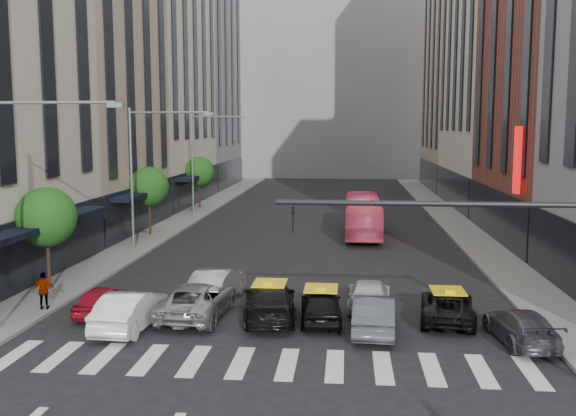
% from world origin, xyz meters
% --- Properties ---
extents(ground, '(160.00, 160.00, 0.00)m').
position_xyz_m(ground, '(0.00, 0.00, 0.00)').
color(ground, black).
rests_on(ground, ground).
extents(sidewalk_left, '(3.00, 96.00, 0.15)m').
position_xyz_m(sidewalk_left, '(-11.50, 30.00, 0.07)').
color(sidewalk_left, slate).
rests_on(sidewalk_left, ground).
extents(sidewalk_right, '(3.00, 96.00, 0.15)m').
position_xyz_m(sidewalk_right, '(11.50, 30.00, 0.07)').
color(sidewalk_right, slate).
rests_on(sidewalk_right, ground).
extents(building_left_b, '(8.00, 16.00, 24.00)m').
position_xyz_m(building_left_b, '(-17.00, 28.00, 12.00)').
color(building_left_b, tan).
rests_on(building_left_b, ground).
extents(building_left_c, '(8.00, 20.00, 36.00)m').
position_xyz_m(building_left_c, '(-17.00, 46.00, 18.00)').
color(building_left_c, beige).
rests_on(building_left_c, ground).
extents(building_left_d, '(8.00, 18.00, 30.00)m').
position_xyz_m(building_left_d, '(-17.00, 65.00, 15.00)').
color(building_left_d, gray).
rests_on(building_left_d, ground).
extents(building_right_b, '(8.00, 18.00, 26.00)m').
position_xyz_m(building_right_b, '(17.00, 27.00, 13.00)').
color(building_right_b, brown).
rests_on(building_right_b, ground).
extents(building_right_c, '(8.00, 20.00, 40.00)m').
position_xyz_m(building_right_c, '(17.00, 46.00, 20.00)').
color(building_right_c, beige).
rests_on(building_right_c, ground).
extents(building_right_d, '(8.00, 18.00, 28.00)m').
position_xyz_m(building_right_d, '(17.00, 65.00, 14.00)').
color(building_right_d, tan).
rests_on(building_right_d, ground).
extents(building_far, '(30.00, 10.00, 36.00)m').
position_xyz_m(building_far, '(0.00, 85.00, 18.00)').
color(building_far, gray).
rests_on(building_far, ground).
extents(tree_near, '(2.88, 2.88, 4.95)m').
position_xyz_m(tree_near, '(-11.80, 10.00, 3.65)').
color(tree_near, black).
rests_on(tree_near, sidewalk_left).
extents(tree_mid, '(2.88, 2.88, 4.95)m').
position_xyz_m(tree_mid, '(-11.80, 26.00, 3.65)').
color(tree_mid, black).
rests_on(tree_mid, sidewalk_left).
extents(tree_far, '(2.88, 2.88, 4.95)m').
position_xyz_m(tree_far, '(-11.80, 42.00, 3.65)').
color(tree_far, black).
rests_on(tree_far, sidewalk_left).
extents(streetlamp_near, '(5.38, 0.25, 9.00)m').
position_xyz_m(streetlamp_near, '(-10.04, 4.00, 5.90)').
color(streetlamp_near, gray).
rests_on(streetlamp_near, sidewalk_left).
extents(streetlamp_mid, '(5.38, 0.25, 9.00)m').
position_xyz_m(streetlamp_mid, '(-10.04, 20.00, 5.90)').
color(streetlamp_mid, gray).
rests_on(streetlamp_mid, sidewalk_left).
extents(streetlamp_far, '(5.38, 0.25, 9.00)m').
position_xyz_m(streetlamp_far, '(-10.04, 36.00, 5.90)').
color(streetlamp_far, gray).
rests_on(streetlamp_far, sidewalk_left).
extents(traffic_signal, '(10.10, 0.20, 6.00)m').
position_xyz_m(traffic_signal, '(7.69, -1.00, 4.47)').
color(traffic_signal, black).
rests_on(traffic_signal, ground).
extents(liberty_sign, '(0.30, 0.70, 4.00)m').
position_xyz_m(liberty_sign, '(12.60, 20.00, 6.00)').
color(liberty_sign, red).
rests_on(liberty_sign, ground).
extents(car_red, '(1.60, 3.74, 1.26)m').
position_xyz_m(car_red, '(-7.75, 6.53, 0.63)').
color(car_red, maroon).
rests_on(car_red, ground).
extents(car_white_front, '(1.84, 4.69, 1.52)m').
position_xyz_m(car_white_front, '(-5.96, 4.77, 0.76)').
color(car_white_front, silver).
rests_on(car_white_front, ground).
extents(car_silver, '(2.73, 5.43, 1.48)m').
position_xyz_m(car_silver, '(-3.68, 6.53, 0.74)').
color(car_silver, gray).
rests_on(car_silver, ground).
extents(taxi_left, '(2.72, 5.43, 1.52)m').
position_xyz_m(taxi_left, '(-0.60, 6.52, 0.76)').
color(taxi_left, black).
rests_on(taxi_left, ground).
extents(taxi_center, '(1.89, 4.17, 1.39)m').
position_xyz_m(taxi_center, '(1.53, 6.34, 0.69)').
color(taxi_center, black).
rests_on(taxi_center, ground).
extents(car_grey_mid, '(1.78, 4.55, 1.48)m').
position_xyz_m(car_grey_mid, '(3.63, 5.24, 0.74)').
color(car_grey_mid, '#414549').
rests_on(car_grey_mid, ground).
extents(taxi_right, '(2.64, 4.78, 1.27)m').
position_xyz_m(taxi_right, '(6.70, 6.92, 0.63)').
color(taxi_right, black).
rests_on(taxi_right, ground).
extents(car_grey_curb, '(2.24, 4.52, 1.26)m').
position_xyz_m(car_grey_curb, '(9.00, 4.45, 0.63)').
color(car_grey_curb, '#3A3B41').
rests_on(car_grey_curb, ground).
extents(car_row2_left, '(2.12, 4.78, 1.53)m').
position_xyz_m(car_row2_left, '(-3.37, 9.14, 0.76)').
color(car_row2_left, '#939498').
rests_on(car_row2_left, ground).
extents(car_row2_right, '(2.06, 4.54, 1.29)m').
position_xyz_m(car_row2_right, '(3.56, 8.48, 0.64)').
color(car_row2_right, silver).
rests_on(car_row2_right, ground).
extents(bus, '(2.54, 10.68, 2.97)m').
position_xyz_m(bus, '(3.72, 27.80, 1.49)').
color(bus, '#EF466C').
rests_on(bus, ground).
extents(pedestrian_far, '(1.01, 0.63, 1.61)m').
position_xyz_m(pedestrian_far, '(-10.40, 6.61, 0.95)').
color(pedestrian_far, gray).
rests_on(pedestrian_far, sidewalk_left).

